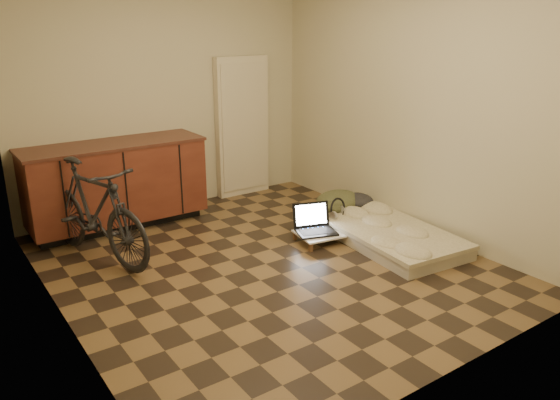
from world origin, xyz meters
TOP-DOWN VIEW (x-y plane):
  - room_shell at (0.00, 0.00)m, footprint 3.50×4.00m
  - cabinets at (-0.75, 1.70)m, footprint 1.84×0.62m
  - appliance_panel at (0.95, 1.94)m, footprint 0.70×0.10m
  - bicycle at (-1.20, 0.99)m, footprint 0.89×1.64m
  - futon at (1.30, -0.15)m, footprint 1.01×1.84m
  - clothing_pile at (1.40, 0.53)m, footprint 0.60×0.51m
  - headphones at (1.10, 0.28)m, footprint 0.30×0.29m
  - lap_desk at (0.80, 0.11)m, footprint 0.65×0.48m
  - laptop at (0.71, 0.18)m, footprint 0.47×0.44m
  - mouse at (1.00, 0.07)m, footprint 0.11×0.13m

SIDE VIEW (x-z plane):
  - futon at x=1.30m, z-range 0.00..0.15m
  - lap_desk at x=0.80m, z-range 0.04..0.14m
  - mouse at x=1.00m, z-range 0.10..0.14m
  - laptop at x=0.71m, z-range 0.02..0.28m
  - headphones at x=1.10m, z-range 0.15..0.33m
  - clothing_pile at x=1.40m, z-range 0.15..0.37m
  - cabinets at x=-0.75m, z-range 0.01..0.92m
  - bicycle at x=-1.20m, z-range 0.00..1.02m
  - appliance_panel at x=0.95m, z-range 0.00..1.70m
  - room_shell at x=0.00m, z-range 0.00..2.60m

